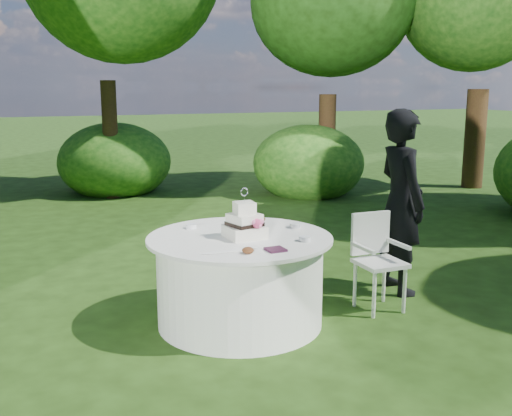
# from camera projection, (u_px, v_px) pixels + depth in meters

# --- Properties ---
(ground) EXTENTS (80.00, 80.00, 0.00)m
(ground) POSITION_uv_depth(u_px,v_px,m) (240.00, 323.00, 5.17)
(ground) COLOR #1C320D
(ground) RESTS_ON ground
(napkins) EXTENTS (0.14, 0.14, 0.02)m
(napkins) POSITION_uv_depth(u_px,v_px,m) (276.00, 250.00, 4.57)
(napkins) COLOR #421C33
(napkins) RESTS_ON table
(feather_plume) EXTENTS (0.48, 0.07, 0.01)m
(feather_plume) POSITION_uv_depth(u_px,v_px,m) (231.00, 251.00, 4.55)
(feather_plume) COLOR white
(feather_plume) RESTS_ON table
(guest) EXTENTS (0.52, 0.71, 1.80)m
(guest) POSITION_uv_depth(u_px,v_px,m) (401.00, 202.00, 5.83)
(guest) COLOR black
(guest) RESTS_ON ground
(table) EXTENTS (1.56, 1.56, 0.77)m
(table) POSITION_uv_depth(u_px,v_px,m) (240.00, 280.00, 5.09)
(table) COLOR white
(table) RESTS_ON ground
(cake) EXTENTS (0.31, 0.31, 0.42)m
(cake) POSITION_uv_depth(u_px,v_px,m) (245.00, 224.00, 4.96)
(cake) COLOR silver
(cake) RESTS_ON table
(chair) EXTENTS (0.42, 0.40, 0.88)m
(chair) POSITION_uv_depth(u_px,v_px,m) (376.00, 253.00, 5.44)
(chair) COLOR silver
(chair) RESTS_ON ground
(votives) EXTENTS (0.95, 0.90, 0.04)m
(votives) POSITION_uv_depth(u_px,v_px,m) (263.00, 230.00, 5.16)
(votives) COLOR white
(votives) RESTS_ON table
(petal_cups) EXTENTS (0.62, 1.04, 0.05)m
(petal_cups) POSITION_uv_depth(u_px,v_px,m) (255.00, 233.00, 5.02)
(petal_cups) COLOR #562D16
(petal_cups) RESTS_ON table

